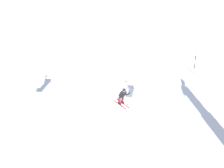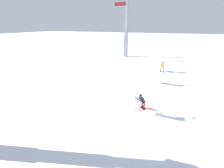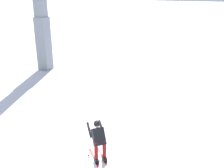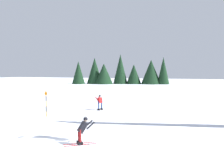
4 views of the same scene
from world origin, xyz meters
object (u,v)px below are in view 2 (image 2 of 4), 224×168
(lift_tower_far, at_px, (126,33))
(chairlift_seat_fourth, at_px, (120,4))
(skier_carving_main, at_px, (142,100))
(skier_distant_uphill, at_px, (163,66))

(lift_tower_far, bearing_deg, chairlift_seat_fourth, -180.00)
(skier_carving_main, distance_m, skier_distant_uphill, 12.39)
(lift_tower_far, relative_size, chairlift_seat_fourth, 5.93)
(skier_distant_uphill, bearing_deg, lift_tower_far, 43.10)
(skier_carving_main, bearing_deg, chairlift_seat_fourth, 25.48)
(skier_distant_uphill, bearing_deg, chairlift_seat_fourth, 58.80)
(chairlift_seat_fourth, distance_m, skier_distant_uphill, 14.24)
(chairlift_seat_fourth, height_order, skier_distant_uphill, chairlift_seat_fourth)
(lift_tower_far, bearing_deg, skier_carving_main, -158.91)
(lift_tower_far, xyz_separation_m, skier_distant_uphill, (-9.70, -9.08, -4.13))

